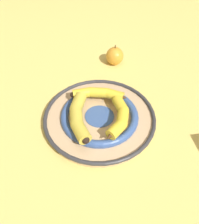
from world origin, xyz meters
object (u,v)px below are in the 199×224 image
(banana_a, at_px, (78,115))
(apple, at_px, (115,56))
(banana_c, at_px, (99,94))
(decorative_bowl, at_px, (99,117))
(banana_b, at_px, (120,118))

(banana_a, distance_m, apple, 0.37)
(banana_c, bearing_deg, banana_a, 62.45)
(banana_a, bearing_deg, decorative_bowl, 107.43)
(banana_a, bearing_deg, banana_c, 140.77)
(banana_b, bearing_deg, banana_a, 96.96)
(banana_c, relative_size, apple, 1.97)
(decorative_bowl, relative_size, banana_a, 1.79)
(decorative_bowl, distance_m, apple, 0.32)
(decorative_bowl, bearing_deg, banana_a, 177.28)
(banana_b, bearing_deg, banana_c, 40.00)
(decorative_bowl, xyz_separation_m, apple, (0.20, 0.25, 0.02))
(apple, bearing_deg, banana_b, -118.07)
(banana_a, relative_size, apple, 2.34)
(banana_a, relative_size, banana_c, 1.19)
(decorative_bowl, relative_size, banana_c, 2.13)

